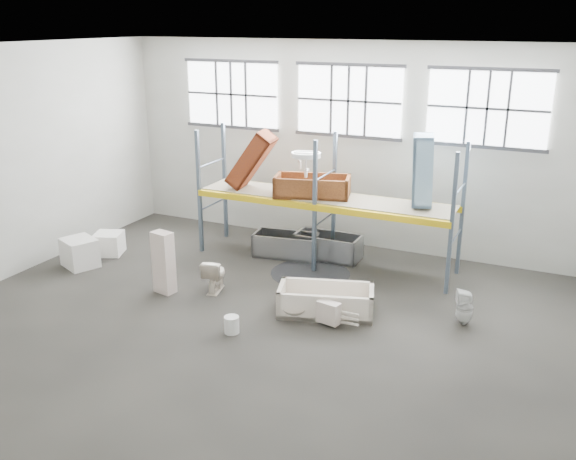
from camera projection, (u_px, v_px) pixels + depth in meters
The scene contains 33 objects.
floor at pixel (255, 325), 11.86m from camera, with size 12.00×10.00×0.10m, color #45413A.
ceiling at pixel (249, 45), 10.23m from camera, with size 12.00×10.00×0.10m, color silver.
wall_back at pixel (349, 146), 15.39m from camera, with size 12.00×0.10×5.00m, color #B1B0A4.
wall_front at pixel (31, 310), 6.71m from camera, with size 12.00×0.10×5.00m, color #AAA99E.
wall_left at pixel (3, 164), 13.46m from camera, with size 0.10×10.00×5.00m, color #A4A397.
window_left at pixel (232, 94), 16.22m from camera, with size 2.60×0.04×1.60m, color white.
window_mid at pixel (349, 101), 14.94m from camera, with size 2.60×0.04×1.60m, color white.
window_right at pixel (487, 108), 13.67m from camera, with size 2.60×0.04×1.60m, color white.
rack_upright_la at pixel (199, 192), 15.06m from camera, with size 0.08×0.08×3.00m, color slate.
rack_upright_lb at pixel (225, 181), 16.09m from camera, with size 0.08×0.08×3.00m, color slate.
rack_upright_ma at pixel (315, 207), 13.86m from camera, with size 0.08×0.08×3.00m, color slate.
rack_upright_mb at pixel (334, 194), 14.89m from camera, with size 0.08×0.08×3.00m, color slate.
rack_upright_ra at pixel (452, 225), 12.66m from camera, with size 0.08×0.08×3.00m, color slate.
rack_upright_rb at pixel (462, 210), 13.70m from camera, with size 0.08×0.08×3.00m, color slate.
rack_beam_front at pixel (315, 207), 13.86m from camera, with size 6.00×0.10×0.14m, color yellow.
rack_beam_back at pixel (334, 194), 14.89m from camera, with size 6.00×0.10×0.14m, color yellow.
shelf_deck at pixel (325, 197), 14.35m from camera, with size 5.90×1.10×0.03m, color gray.
wet_patch at pixel (310, 273), 14.17m from camera, with size 1.80×1.80×0.00m, color black.
bathtub_beige at pixel (326, 300), 12.17m from camera, with size 1.83×0.86×0.54m, color white, non-canonical shape.
cistern_spare at pixel (329, 312), 11.65m from camera, with size 0.43×0.21×0.41m, color beige.
sink_in_tub at pixel (294, 312), 11.94m from camera, with size 0.46×0.46×0.16m, color beige.
toilet_beige at pixel (215, 275), 13.16m from camera, with size 0.40×0.70×0.72m, color #F5E5CE.
cistern_tall at pixel (164, 263), 13.00m from camera, with size 0.43×0.28×1.33m, color beige.
toilet_white at pixel (465, 307), 11.71m from camera, with size 0.31×0.32×0.69m, color white.
steel_tub_left at pixel (286, 245), 15.13m from camera, with size 1.52×0.71×0.56m, color #9B9DA1, non-canonical shape.
steel_tub_right at pixel (328, 246), 15.03m from camera, with size 1.57×0.73×0.57m, color #AAADB2, non-canonical shape.
rust_tub_flat at pixel (312, 186), 14.34m from camera, with size 1.70×0.80×0.48m, color brown, non-canonical shape.
rust_tub_tilted at pixel (252, 160), 14.81m from camera, with size 1.45×0.68×0.41m, color maroon, non-canonical shape.
sink_on_shelf at pixel (306, 176), 14.12m from camera, with size 0.67×0.51×0.59m, color white.
blue_tub_upright at pixel (423, 170), 13.36m from camera, with size 1.50×0.70×0.42m, color #86ADCE, non-canonical shape.
bucket at pixel (232, 325), 11.44m from camera, with size 0.27×0.27×0.32m, color silver.
carton_near at pixel (80, 253), 14.49m from camera, with size 0.77×0.66×0.66m, color white.
carton_far at pixel (109, 243), 15.27m from camera, with size 0.64×0.64×0.53m, color white.
Camera 1 is at (5.06, -9.40, 5.46)m, focal length 39.14 mm.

